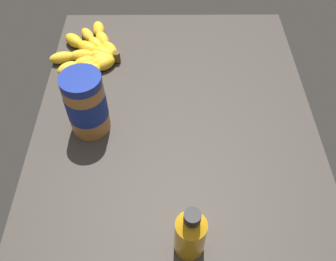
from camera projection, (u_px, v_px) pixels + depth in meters
The scene contains 4 objects.
ground_plane at pixel (176, 138), 88.35cm from camera, with size 99.16×68.76×3.12cm, color #38332D.
banana_bunch at pixel (91, 55), 102.88cm from camera, with size 30.12×20.20×3.63cm.
peanut_butter_jar at pixel (86, 104), 82.58cm from camera, with size 9.39×9.39×16.06cm.
honey_bottle at pixel (190, 233), 65.20cm from camera, with size 5.72×5.72×13.58cm.
Camera 1 is at (53.95, -2.12, 68.42)cm, focal length 38.94 mm.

